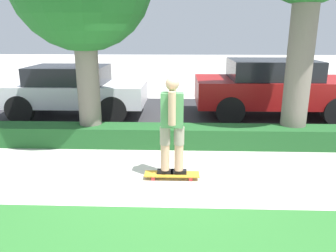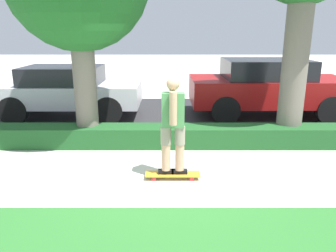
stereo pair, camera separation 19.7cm
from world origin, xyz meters
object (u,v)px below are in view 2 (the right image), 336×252
(skater_person, at_px, (173,124))
(parked_car_front, at_px, (68,90))
(skateboard, at_px, (173,174))
(parked_car_middle, at_px, (269,86))

(skater_person, bearing_deg, parked_car_front, 125.45)
(skater_person, height_order, parked_car_front, skater_person)
(skateboard, relative_size, parked_car_front, 0.23)
(skateboard, distance_m, parked_car_middle, 5.15)
(skater_person, bearing_deg, parked_car_middle, 56.87)
(parked_car_middle, bearing_deg, parked_car_front, -178.57)
(skateboard, distance_m, skater_person, 0.87)
(parked_car_middle, bearing_deg, skateboard, -123.48)
(parked_car_front, bearing_deg, skater_person, -54.39)
(skateboard, height_order, parked_car_front, parked_car_front)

